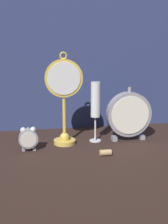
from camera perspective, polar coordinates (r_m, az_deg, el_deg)
name	(u,v)px	position (r m, az deg, el deg)	size (l,w,h in m)	color
ground_plane	(88,151)	(1.19, 0.69, -7.11)	(4.00, 4.00, 0.00)	black
fabric_backdrop_drape	(74,56)	(1.44, -1.77, 10.16)	(1.29, 0.01, 0.67)	navy
pocket_watch_on_stand	(64,97)	(1.22, -3.67, 2.67)	(0.15, 0.09, 0.37)	gold
alarm_clock_twin_bell	(28,138)	(1.19, -10.13, -4.66)	(0.07, 0.03, 0.09)	gray
mantel_clock_silver	(129,115)	(1.30, 8.21, -0.47)	(0.19, 0.04, 0.22)	gray
champagne_flute	(95,104)	(1.26, 2.11, 1.55)	(0.05, 0.05, 0.25)	silver
wine_cork	(105,153)	(1.14, 3.94, -7.42)	(0.02, 0.02, 0.04)	tan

